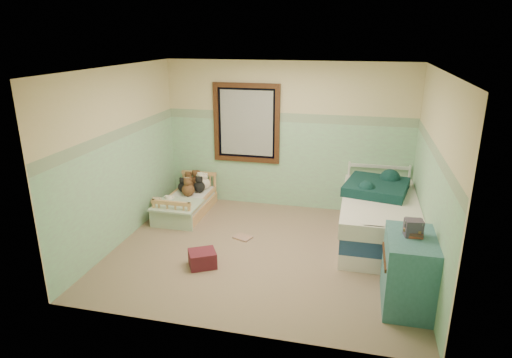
% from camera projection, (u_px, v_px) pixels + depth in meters
% --- Properties ---
extents(floor, '(4.20, 3.60, 0.02)m').
position_uv_depth(floor, '(264.00, 252.00, 6.19)').
color(floor, brown).
rests_on(floor, ground).
extents(ceiling, '(4.20, 3.60, 0.02)m').
position_uv_depth(ceiling, '(265.00, 68.00, 5.39)').
color(ceiling, white).
rests_on(ceiling, wall_back).
extents(wall_back, '(4.20, 0.04, 2.50)m').
position_uv_depth(wall_back, '(287.00, 136.00, 7.45)').
color(wall_back, beige).
rests_on(wall_back, floor).
extents(wall_front, '(4.20, 0.04, 2.50)m').
position_uv_depth(wall_front, '(223.00, 220.00, 4.13)').
color(wall_front, beige).
rests_on(wall_front, floor).
extents(wall_left, '(0.04, 3.60, 2.50)m').
position_uv_depth(wall_left, '(120.00, 156.00, 6.25)').
color(wall_left, beige).
rests_on(wall_left, floor).
extents(wall_right, '(0.04, 3.60, 2.50)m').
position_uv_depth(wall_right, '(433.00, 178.00, 5.33)').
color(wall_right, beige).
rests_on(wall_right, floor).
extents(wainscot_mint, '(4.20, 0.01, 1.50)m').
position_uv_depth(wainscot_mint, '(286.00, 165.00, 7.59)').
color(wainscot_mint, '#8EAC91').
rests_on(wainscot_mint, floor).
extents(border_strip, '(4.20, 0.01, 0.15)m').
position_uv_depth(border_strip, '(287.00, 118.00, 7.33)').
color(border_strip, '#35653B').
rests_on(border_strip, wall_back).
extents(window_frame, '(1.16, 0.06, 1.36)m').
position_uv_depth(window_frame, '(246.00, 123.00, 7.50)').
color(window_frame, black).
rests_on(window_frame, wall_back).
extents(window_blinds, '(0.92, 0.01, 1.12)m').
position_uv_depth(window_blinds, '(246.00, 123.00, 7.51)').
color(window_blinds, '#BBBBB6').
rests_on(window_blinds, window_frame).
extents(toddler_bed_frame, '(0.65, 1.30, 0.17)m').
position_uv_depth(toddler_bed_frame, '(187.00, 208.00, 7.47)').
color(toddler_bed_frame, '#C08945').
rests_on(toddler_bed_frame, floor).
extents(toddler_mattress, '(0.60, 1.25, 0.12)m').
position_uv_depth(toddler_mattress, '(187.00, 200.00, 7.43)').
color(toddler_mattress, white).
rests_on(toddler_mattress, toddler_bed_frame).
extents(patchwork_quilt, '(0.71, 0.65, 0.03)m').
position_uv_depth(patchwork_quilt, '(177.00, 205.00, 7.03)').
color(patchwork_quilt, '#7EAAC0').
rests_on(patchwork_quilt, toddler_mattress).
extents(plush_bed_brown, '(0.19, 0.19, 0.19)m').
position_uv_depth(plush_bed_brown, '(189.00, 182.00, 7.87)').
color(plush_bed_brown, brown).
rests_on(plush_bed_brown, toddler_mattress).
extents(plush_bed_white, '(0.20, 0.20, 0.20)m').
position_uv_depth(plush_bed_white, '(199.00, 182.00, 7.83)').
color(plush_bed_white, silver).
rests_on(plush_bed_white, toddler_mattress).
extents(plush_bed_tan, '(0.17, 0.17, 0.17)m').
position_uv_depth(plush_bed_tan, '(187.00, 187.00, 7.66)').
color(plush_bed_tan, '#C2AF89').
rests_on(plush_bed_tan, toddler_mattress).
extents(plush_bed_dark, '(0.20, 0.20, 0.20)m').
position_uv_depth(plush_bed_dark, '(199.00, 187.00, 7.61)').
color(plush_bed_dark, black).
rests_on(plush_bed_dark, toddler_mattress).
extents(plush_floor_cream, '(0.25, 0.25, 0.25)m').
position_uv_depth(plush_floor_cream, '(170.00, 209.00, 7.33)').
color(plush_floor_cream, white).
rests_on(plush_floor_cream, floor).
extents(plush_floor_tan, '(0.25, 0.25, 0.25)m').
position_uv_depth(plush_floor_tan, '(158.00, 211.00, 7.24)').
color(plush_floor_tan, '#C2AF89').
rests_on(plush_floor_tan, floor).
extents(twin_bed_frame, '(1.02, 2.03, 0.22)m').
position_uv_depth(twin_bed_frame, '(377.00, 233.00, 6.48)').
color(twin_bed_frame, white).
rests_on(twin_bed_frame, floor).
extents(twin_boxspring, '(1.02, 2.03, 0.22)m').
position_uv_depth(twin_boxspring, '(378.00, 220.00, 6.41)').
color(twin_boxspring, navy).
rests_on(twin_boxspring, twin_bed_frame).
extents(twin_mattress, '(1.06, 2.07, 0.22)m').
position_uv_depth(twin_mattress, '(379.00, 206.00, 6.34)').
color(twin_mattress, silver).
rests_on(twin_mattress, twin_boxspring).
extents(teal_blanket, '(1.03, 1.07, 0.14)m').
position_uv_depth(teal_blanket, '(376.00, 187.00, 6.58)').
color(teal_blanket, black).
rests_on(teal_blanket, twin_mattress).
extents(dresser, '(0.52, 0.83, 0.83)m').
position_uv_depth(dresser, '(408.00, 271.00, 4.85)').
color(dresser, '#366A6D').
rests_on(dresser, floor).
extents(book_stack, '(0.21, 0.17, 0.19)m').
position_uv_depth(book_stack, '(413.00, 228.00, 4.72)').
color(book_stack, '#4E3330').
rests_on(book_stack, dresser).
extents(red_pillow, '(0.44, 0.43, 0.21)m').
position_uv_depth(red_pillow, '(202.00, 259.00, 5.76)').
color(red_pillow, maroon).
rests_on(red_pillow, floor).
extents(floor_book, '(0.31, 0.27, 0.02)m').
position_uv_depth(floor_book, '(243.00, 237.00, 6.57)').
color(floor_book, orange).
rests_on(floor_book, floor).
extents(extra_plush_0, '(0.22, 0.22, 0.22)m').
position_uv_depth(extra_plush_0, '(201.00, 184.00, 7.73)').
color(extra_plush_0, white).
rests_on(extra_plush_0, toddler_mattress).
extents(extra_plush_1, '(0.17, 0.17, 0.17)m').
position_uv_depth(extra_plush_1, '(190.00, 186.00, 7.71)').
color(extra_plush_1, brown).
rests_on(extra_plush_1, toddler_mattress).
extents(extra_plush_2, '(0.18, 0.18, 0.18)m').
position_uv_depth(extra_plush_2, '(183.00, 187.00, 7.62)').
color(extra_plush_2, black).
rests_on(extra_plush_2, toddler_mattress).
extents(extra_plush_3, '(0.22, 0.22, 0.22)m').
position_uv_depth(extra_plush_3, '(188.00, 190.00, 7.43)').
color(extra_plush_3, brown).
rests_on(extra_plush_3, toddler_mattress).
extents(extra_plush_4, '(0.22, 0.22, 0.22)m').
position_uv_depth(extra_plush_4, '(197.00, 181.00, 7.85)').
color(extra_plush_4, brown).
rests_on(extra_plush_4, toddler_mattress).
extents(extra_plush_5, '(0.20, 0.20, 0.20)m').
position_uv_depth(extra_plush_5, '(204.00, 184.00, 7.76)').
color(extra_plush_5, white).
rests_on(extra_plush_5, toddler_mattress).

